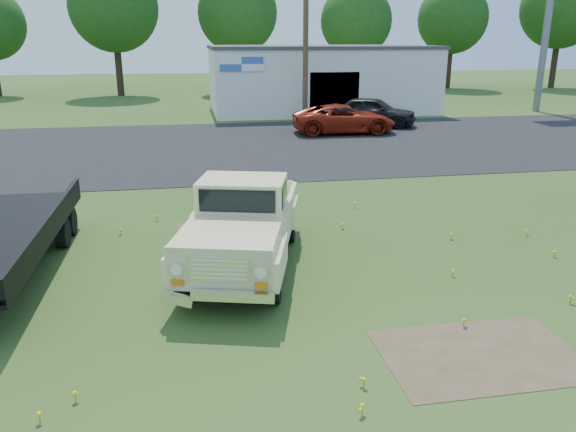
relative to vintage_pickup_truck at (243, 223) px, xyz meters
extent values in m
plane|color=#294B18|center=(1.69, -1.15, -0.96)|extent=(140.00, 140.00, 0.00)
cube|color=black|center=(1.69, 13.85, -0.96)|extent=(90.00, 14.00, 0.02)
cube|color=brown|center=(3.19, -4.15, -0.96)|extent=(3.00, 2.00, 0.01)
cube|color=brown|center=(-0.31, 2.35, -0.96)|extent=(2.20, 1.60, 0.01)
cube|color=silver|center=(7.69, 25.85, 1.04)|extent=(14.00, 8.00, 4.00)
cube|color=#3F3F44|center=(7.69, 25.85, 3.09)|extent=(14.20, 8.20, 0.20)
cube|color=black|center=(7.69, 21.90, 0.64)|extent=(3.00, 0.10, 2.20)
cube|color=white|center=(2.19, 21.80, 2.24)|extent=(2.50, 0.08, 0.80)
cylinder|color=slate|center=(21.69, 22.85, 3.04)|extent=(0.44, 0.44, 8.00)
cylinder|color=#402F1E|center=(5.69, 20.85, 3.54)|extent=(0.30, 0.30, 9.00)
cylinder|color=#322016|center=(-6.31, 38.35, 1.02)|extent=(0.56, 0.56, 3.96)
sphere|color=#1D4614|center=(-6.31, 38.35, 5.99)|extent=(7.04, 7.04, 7.04)
cylinder|color=#322016|center=(3.69, 39.35, 0.93)|extent=(0.56, 0.56, 3.78)
sphere|color=#1D4614|center=(3.69, 39.35, 5.67)|extent=(6.72, 6.72, 6.72)
cylinder|color=#322016|center=(13.69, 37.85, 0.75)|extent=(0.56, 0.56, 3.42)
sphere|color=#1D4614|center=(13.69, 37.85, 5.04)|extent=(6.08, 6.08, 6.08)
cylinder|color=#322016|center=(23.69, 40.35, 0.84)|extent=(0.56, 0.56, 3.60)
sphere|color=#1D4614|center=(23.69, 40.35, 5.36)|extent=(6.40, 6.40, 6.40)
cylinder|color=#322016|center=(33.69, 38.85, 1.11)|extent=(0.56, 0.56, 4.14)
sphere|color=#1D4614|center=(33.69, 38.85, 6.30)|extent=(7.36, 7.36, 7.36)
imported|color=maroon|center=(6.77, 16.40, -0.25)|extent=(5.19, 2.53, 1.42)
imported|color=black|center=(8.96, 18.45, -0.18)|extent=(4.96, 3.71, 1.57)
camera|label=1|loc=(-1.04, -11.04, 3.68)|focal=35.00mm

